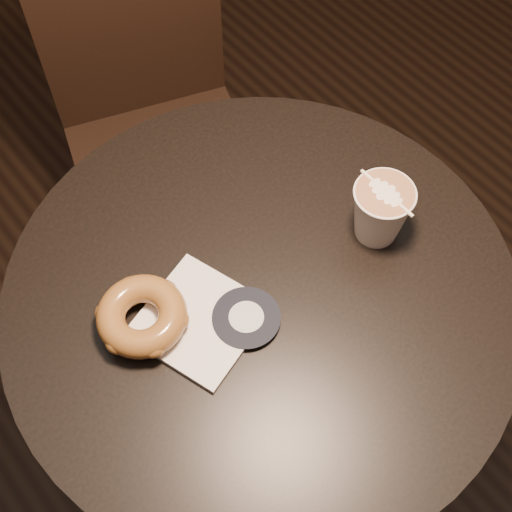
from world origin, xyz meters
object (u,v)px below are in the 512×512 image
Objects in this scene: chair at (149,100)px; doughnut at (142,316)px; latte_cup at (380,213)px; cafe_table at (261,350)px; pastry_bag at (200,320)px.

chair is 7.86× the size of doughnut.
doughnut is at bearing 165.84° from latte_cup.
pastry_bag reaches higher than cafe_table.
cafe_table is 8.03× the size of latte_cup.
latte_cup is at bearing -14.16° from doughnut.
cafe_table is 0.28m from doughnut.
latte_cup reaches higher than doughnut.
cafe_table is 0.31m from latte_cup.
pastry_bag is at bearing 171.21° from latte_cup.
chair reaches higher than pastry_bag.
latte_cup is at bearing -8.67° from cafe_table.
doughnut is at bearing -103.14° from chair.
cafe_table is at bearing -88.14° from chair.
chair is 0.68m from doughnut.
doughnut reaches higher than pastry_bag.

